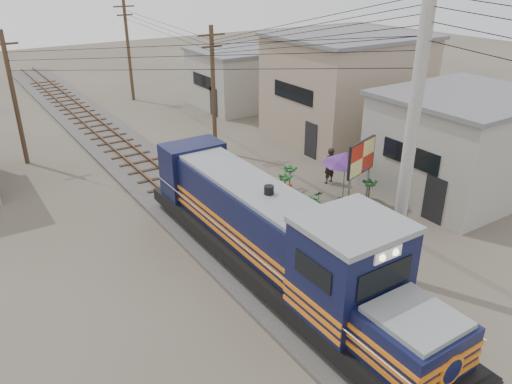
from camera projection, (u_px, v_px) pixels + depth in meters
ground at (304, 303)px, 16.03m from camera, size 120.00×120.00×0.00m
ballast at (173, 192)px, 23.60m from camera, size 3.60×70.00×0.16m
track at (173, 189)px, 23.52m from camera, size 1.15×70.00×0.12m
locomotive at (278, 240)px, 16.49m from camera, size 2.72×14.81×3.67m
utility_pole_main at (410, 141)px, 15.29m from camera, size 0.40×0.40×10.00m
wooden_pole_mid at (213, 88)px, 27.36m from camera, size 1.60×0.24×7.00m
wooden_pole_far at (128, 49)px, 38.04m from camera, size 1.60×0.24×7.50m
wooden_pole_left at (14, 96)px, 25.68m from camera, size 1.60×0.24×7.00m
power_lines at (173, 31)px, 19.24m from camera, size 9.65×19.00×3.30m
shophouse_front at (462, 143)px, 23.03m from camera, size 7.35×6.30×4.70m
shophouse_mid at (346, 87)px, 30.05m from camera, size 8.40×7.35×6.20m
shophouse_back at (239, 78)px, 37.32m from camera, size 6.30×6.30×4.20m
billboard at (361, 159)px, 21.23m from camera, size 2.00×0.71×3.18m
market_umbrella at (346, 158)px, 22.04m from camera, size 2.55×2.55×2.38m
vendor at (329, 166)px, 24.42m from camera, size 0.72×0.53×1.82m
plant_nursery at (331, 213)px, 20.73m from camera, size 3.46×3.10×1.12m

